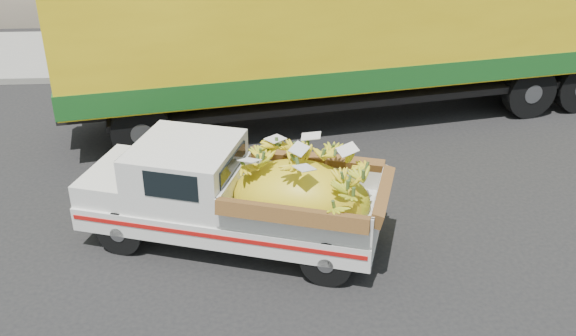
{
  "coord_description": "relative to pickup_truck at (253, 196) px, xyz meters",
  "views": [
    {
      "loc": [
        -0.1,
        -7.77,
        5.34
      ],
      "look_at": [
        0.38,
        0.48,
        1.04
      ],
      "focal_mm": 40.0,
      "sensor_mm": 36.0,
      "label": 1
    }
  ],
  "objects": [
    {
      "name": "sidewalk",
      "position": [
        0.14,
        9.34,
        -0.73
      ],
      "size": [
        60.0,
        4.0,
        0.14
      ],
      "primitive_type": "cube",
      "color": "gray",
      "rests_on": "ground"
    },
    {
      "name": "ground",
      "position": [
        0.14,
        -0.11,
        -0.8
      ],
      "size": [
        100.0,
        100.0,
        0.0
      ],
      "primitive_type": "plane",
      "color": "black",
      "rests_on": "ground"
    },
    {
      "name": "pickup_truck",
      "position": [
        0.0,
        0.0,
        0.0
      ],
      "size": [
        4.52,
        2.75,
        1.49
      ],
      "rotation": [
        0.0,
        0.0,
        -0.3
      ],
      "color": "black",
      "rests_on": "ground"
    },
    {
      "name": "semi_trailer",
      "position": [
        2.23,
        4.79,
        1.32
      ],
      "size": [
        12.08,
        4.77,
        3.8
      ],
      "rotation": [
        0.0,
        0.0,
        0.2
      ],
      "color": "black",
      "rests_on": "ground"
    },
    {
      "name": "curb",
      "position": [
        0.14,
        7.24,
        -0.73
      ],
      "size": [
        60.0,
        0.25,
        0.15
      ],
      "primitive_type": "cube",
      "color": "gray",
      "rests_on": "ground"
    }
  ]
}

